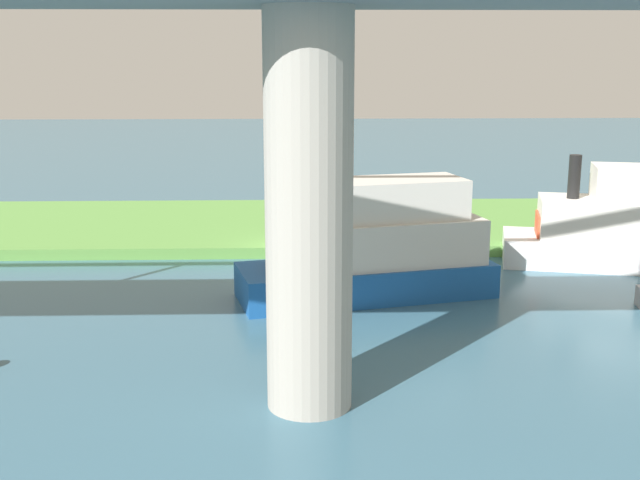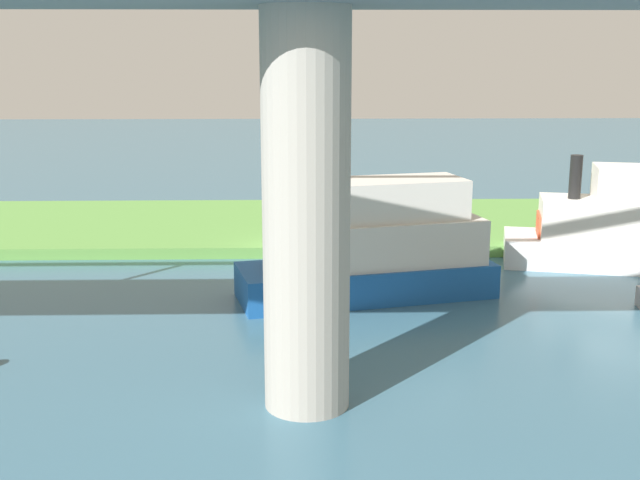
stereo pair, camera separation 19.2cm
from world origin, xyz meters
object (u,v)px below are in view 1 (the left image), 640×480
at_px(person_on_bank, 380,221).
at_px(pontoon_yellow, 624,226).
at_px(mooring_post, 422,227).
at_px(skiff_small, 375,249).
at_px(bridge_pylon, 309,216).

bearing_deg(person_on_bank, pontoon_yellow, 158.17).
relative_size(person_on_bank, pontoon_yellow, 0.14).
distance_m(person_on_bank, mooring_post, 1.97).
bearing_deg(skiff_small, mooring_post, -111.69).
bearing_deg(person_on_bank, mooring_post, 164.55).
distance_m(person_on_bank, pontoon_yellow, 10.69).
height_order(skiff_small, pontoon_yellow, skiff_small).
relative_size(mooring_post, skiff_small, 0.10).
relative_size(bridge_pylon, mooring_post, 9.63).
bearing_deg(bridge_pylon, mooring_post, -108.17).
height_order(bridge_pylon, person_on_bank, bridge_pylon).
xyz_separation_m(bridge_pylon, mooring_post, (-5.52, -16.83, -3.94)).
bearing_deg(mooring_post, skiff_small, 68.31).
height_order(person_on_bank, pontoon_yellow, pontoon_yellow).
relative_size(person_on_bank, skiff_small, 0.14).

